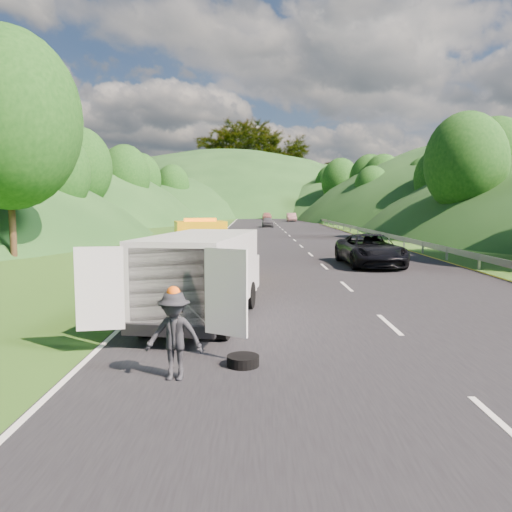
{
  "coord_description": "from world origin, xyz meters",
  "views": [
    {
      "loc": [
        -0.54,
        -14.7,
        3.15
      ],
      "look_at": [
        -0.45,
        2.91,
        1.3
      ],
      "focal_mm": 35.0,
      "sensor_mm": 36.0,
      "label": 1
    }
  ],
  "objects_px": {
    "woman": "(168,311)",
    "child": "(187,306)",
    "worker": "(175,380)",
    "suitcase": "(126,302)",
    "white_van": "(203,272)",
    "spare_tire": "(243,367)",
    "passing_suv": "(370,266)",
    "tow_truck": "(204,250)"
  },
  "relations": [
    {
      "from": "child",
      "to": "suitcase",
      "type": "xyz_separation_m",
      "value": [
        -1.69,
        -0.69,
        0.28
      ]
    },
    {
      "from": "tow_truck",
      "to": "white_van",
      "type": "relative_size",
      "value": 0.89
    },
    {
      "from": "suitcase",
      "to": "spare_tire",
      "type": "distance_m",
      "value": 6.21
    },
    {
      "from": "white_van",
      "to": "passing_suv",
      "type": "distance_m",
      "value": 13.98
    },
    {
      "from": "woman",
      "to": "child",
      "type": "bearing_deg",
      "value": -61.67
    },
    {
      "from": "white_van",
      "to": "worker",
      "type": "relative_size",
      "value": 4.35
    },
    {
      "from": "woman",
      "to": "tow_truck",
      "type": "bearing_deg",
      "value": -30.82
    },
    {
      "from": "tow_truck",
      "to": "suitcase",
      "type": "xyz_separation_m",
      "value": [
        -1.68,
        -6.37,
        -0.96
      ]
    },
    {
      "from": "tow_truck",
      "to": "child",
      "type": "relative_size",
      "value": 6.51
    },
    {
      "from": "worker",
      "to": "suitcase",
      "type": "height_order",
      "value": "worker"
    },
    {
      "from": "white_van",
      "to": "worker",
      "type": "distance_m",
      "value": 4.79
    },
    {
      "from": "white_van",
      "to": "suitcase",
      "type": "bearing_deg",
      "value": 162.53
    },
    {
      "from": "spare_tire",
      "to": "passing_suv",
      "type": "bearing_deg",
      "value": 68.71
    },
    {
      "from": "tow_truck",
      "to": "suitcase",
      "type": "relative_size",
      "value": 11.26
    },
    {
      "from": "woman",
      "to": "passing_suv",
      "type": "height_order",
      "value": "passing_suv"
    },
    {
      "from": "suitcase",
      "to": "child",
      "type": "bearing_deg",
      "value": 22.11
    },
    {
      "from": "white_van",
      "to": "child",
      "type": "xyz_separation_m",
      "value": [
        -0.72,
        1.91,
        -1.33
      ]
    },
    {
      "from": "woman",
      "to": "suitcase",
      "type": "height_order",
      "value": "woman"
    },
    {
      "from": "woman",
      "to": "spare_tire",
      "type": "distance_m",
      "value": 5.6
    },
    {
      "from": "woman",
      "to": "worker",
      "type": "xyz_separation_m",
      "value": [
        1.13,
        -5.83,
        0.0
      ]
    },
    {
      "from": "spare_tire",
      "to": "passing_suv",
      "type": "distance_m",
      "value": 16.88
    },
    {
      "from": "spare_tire",
      "to": "tow_truck",
      "type": "bearing_deg",
      "value": 99.3
    },
    {
      "from": "white_van",
      "to": "worker",
      "type": "xyz_separation_m",
      "value": [
        -0.07,
        -4.6,
        -1.33
      ]
    },
    {
      "from": "worker",
      "to": "spare_tire",
      "type": "relative_size",
      "value": 2.53
    },
    {
      "from": "tow_truck",
      "to": "worker",
      "type": "bearing_deg",
      "value": -100.73
    },
    {
      "from": "woman",
      "to": "white_van",
      "type": "bearing_deg",
      "value": -162.61
    },
    {
      "from": "child",
      "to": "tow_truck",
      "type": "bearing_deg",
      "value": 123.27
    },
    {
      "from": "tow_truck",
      "to": "worker",
      "type": "xyz_separation_m",
      "value": [
        0.67,
        -12.19,
        -1.23
      ]
    },
    {
      "from": "woman",
      "to": "passing_suv",
      "type": "xyz_separation_m",
      "value": [
        8.46,
        10.63,
        0.0
      ]
    },
    {
      "from": "spare_tire",
      "to": "passing_suv",
      "type": "height_order",
      "value": "passing_suv"
    },
    {
      "from": "white_van",
      "to": "child",
      "type": "distance_m",
      "value": 2.44
    },
    {
      "from": "white_van",
      "to": "suitcase",
      "type": "height_order",
      "value": "white_van"
    },
    {
      "from": "tow_truck",
      "to": "white_van",
      "type": "height_order",
      "value": "tow_truck"
    },
    {
      "from": "child",
      "to": "spare_tire",
      "type": "relative_size",
      "value": 1.51
    },
    {
      "from": "spare_tire",
      "to": "worker",
      "type": "bearing_deg",
      "value": -148.4
    },
    {
      "from": "child",
      "to": "passing_suv",
      "type": "bearing_deg",
      "value": 84.41
    },
    {
      "from": "tow_truck",
      "to": "passing_suv",
      "type": "height_order",
      "value": "tow_truck"
    },
    {
      "from": "suitcase",
      "to": "passing_suv",
      "type": "relative_size",
      "value": 0.1
    },
    {
      "from": "white_van",
      "to": "woman",
      "type": "relative_size",
      "value": 4.64
    },
    {
      "from": "child",
      "to": "worker",
      "type": "relative_size",
      "value": 0.6
    },
    {
      "from": "woman",
      "to": "child",
      "type": "relative_size",
      "value": 1.58
    },
    {
      "from": "worker",
      "to": "spare_tire",
      "type": "distance_m",
      "value": 1.42
    }
  ]
}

